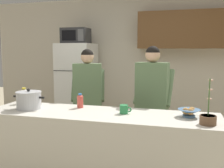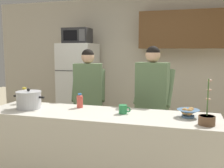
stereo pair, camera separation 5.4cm
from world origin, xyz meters
The scene contains 12 objects.
back_wall_unit centered at (0.24, 2.25, 1.43)m, with size 6.00×0.48×2.60m.
kitchen_island centered at (0.00, 0.00, 0.46)m, with size 2.57×0.68×0.92m, color silver.
refrigerator centered at (-1.04, 1.85, 0.87)m, with size 0.64×0.68×1.73m.
microwave centered at (-1.04, 1.83, 1.87)m, with size 0.48×0.37×0.28m.
person_near_pot centered at (-0.47, 0.89, 1.01)m, with size 0.57×0.52×1.62m.
person_by_sink centered at (0.49, 0.78, 1.04)m, with size 0.54×0.46×1.66m.
cooking_pot centered at (-0.85, -0.03, 1.02)m, with size 0.40×0.29×0.24m.
coffee_mug centered at (0.27, 0.04, 0.97)m, with size 0.13×0.09×0.10m.
bread_bowl centered at (0.95, 0.07, 0.97)m, with size 0.23×0.23×0.10m.
bottle_near_edge centered at (-0.29, 0.18, 1.00)m, with size 0.07×0.07×0.17m.
bottle_mid_counter centered at (-1.09, 0.23, 1.02)m, with size 0.09×0.09×0.21m.
potted_orchid centered at (1.11, -0.17, 0.98)m, with size 0.15×0.15×0.43m.
Camera 2 is at (0.90, -2.57, 1.59)m, focal length 40.71 mm.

